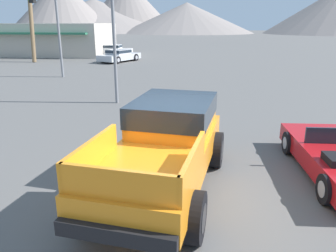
# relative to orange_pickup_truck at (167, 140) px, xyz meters

# --- Properties ---
(ground_plane) EXTENTS (320.00, 320.00, 0.00)m
(ground_plane) POSITION_rel_orange_pickup_truck_xyz_m (0.15, -0.04, -1.04)
(ground_plane) COLOR #5B5956
(orange_pickup_truck) EXTENTS (2.75, 5.43, 1.80)m
(orange_pickup_truck) POSITION_rel_orange_pickup_truck_xyz_m (0.00, 0.00, 0.00)
(orange_pickup_truck) COLOR orange
(orange_pickup_truck) RESTS_ON ground_plane
(parked_car_silver) EXTENTS (3.43, 4.74, 1.12)m
(parked_car_silver) POSITION_rel_orange_pickup_truck_xyz_m (-7.26, 23.58, -0.46)
(parked_car_silver) COLOR #B7BABF
(parked_car_silver) RESTS_ON ground_plane
(parked_car_white) EXTENTS (4.49, 2.06, 1.19)m
(parked_car_white) POSITION_rel_orange_pickup_truck_xyz_m (-9.60, 29.10, -0.43)
(parked_car_white) COLOR white
(parked_car_white) RESTS_ON ground_plane
(traffic_light_main) EXTENTS (0.38, 3.41, 5.70)m
(traffic_light_main) POSITION_rel_orange_pickup_truck_xyz_m (-8.74, 13.03, 2.93)
(traffic_light_main) COLOR slate
(traffic_light_main) RESTS_ON ground_plane
(storefront_building) EXTENTS (13.82, 8.65, 3.42)m
(storefront_building) POSITION_rel_orange_pickup_truck_xyz_m (-17.17, 29.75, 0.68)
(storefront_building) COLOR #BCB2A3
(storefront_building) RESTS_ON ground_plane
(distant_mountain_range) EXTENTS (145.44, 73.14, 20.53)m
(distant_mountain_range) POSITION_rel_orange_pickup_truck_xyz_m (-19.54, 120.95, 6.61)
(distant_mountain_range) COLOR gray
(distant_mountain_range) RESTS_ON ground_plane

